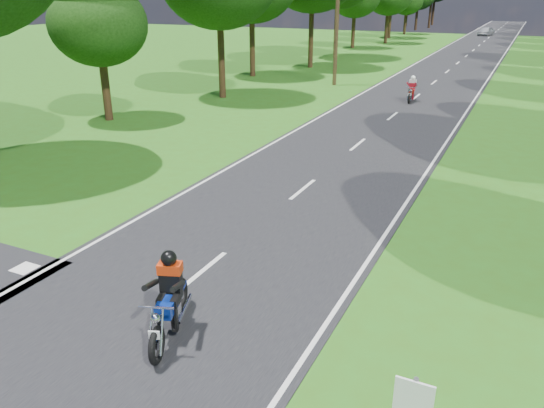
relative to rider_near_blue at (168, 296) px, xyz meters
The scene contains 7 objects.
ground 1.17m from the rider_near_blue, 159.28° to the left, with size 160.00×160.00×0.00m, color #2D5D15.
main_road 50.30m from the rider_near_blue, 90.87° to the left, with size 7.00×140.00×0.02m, color black.
road_markings 48.43m from the rider_near_blue, 91.07° to the left, with size 7.40×140.00×0.01m.
telegraph_pole 29.27m from the rider_near_blue, 103.45° to the left, with size 1.20×0.26×8.00m.
rider_near_blue is the anchor object (origin of this frame).
rider_far_red 24.63m from the rider_near_blue, 91.78° to the left, with size 0.59×1.76×1.47m, color #A6250C, non-canonical shape.
distant_car 78.22m from the rider_near_blue, 91.14° to the left, with size 1.46×3.62×1.23m, color silver.
Camera 1 is at (6.11, -6.99, 6.03)m, focal length 35.00 mm.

